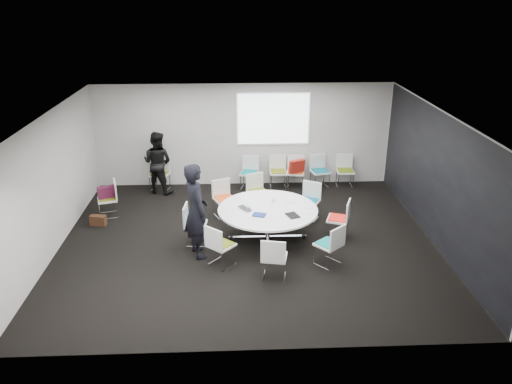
{
  "coord_description": "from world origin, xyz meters",
  "views": [
    {
      "loc": [
        -0.24,
        -9.6,
        5.11
      ],
      "look_at": [
        0.2,
        0.4,
        1.0
      ],
      "focal_mm": 35.0,
      "sensor_mm": 36.0,
      "label": 1
    }
  ],
  "objects_px": {
    "chair_ring_b": "(309,208)",
    "chair_ring_e": "(196,231)",
    "chair_ring_c": "(258,199)",
    "chair_ring_d": "(224,205)",
    "chair_ring_g": "(274,265)",
    "maroon_bag": "(106,192)",
    "chair_ring_h": "(329,252)",
    "conference_table": "(268,217)",
    "brown_bag": "(98,220)",
    "chair_ring_a": "(338,226)",
    "person_back": "(158,163)",
    "chair_ring_f": "(221,253)",
    "cup": "(273,200)",
    "chair_spare_left": "(109,205)",
    "chair_person_back": "(160,180)",
    "person_main": "(196,211)",
    "chair_back_a": "(249,179)",
    "chair_back_d": "(319,177)",
    "chair_back_e": "(345,177)",
    "chair_back_c": "(295,178)",
    "chair_back_b": "(278,178)",
    "laptop": "(247,208)"
  },
  "relations": [
    {
      "from": "chair_ring_a",
      "to": "chair_back_c",
      "type": "xyz_separation_m",
      "value": [
        -0.58,
        3.0,
        0.0
      ]
    },
    {
      "from": "chair_person_back",
      "to": "chair_ring_d",
      "type": "bearing_deg",
      "value": 151.72
    },
    {
      "from": "chair_ring_e",
      "to": "chair_back_d",
      "type": "xyz_separation_m",
      "value": [
        3.19,
        3.17,
        0.0
      ]
    },
    {
      "from": "brown_bag",
      "to": "chair_spare_left",
      "type": "bearing_deg",
      "value": 73.91
    },
    {
      "from": "chair_ring_h",
      "to": "brown_bag",
      "type": "xyz_separation_m",
      "value": [
        -5.01,
        1.99,
        -0.16
      ]
    },
    {
      "from": "chair_ring_g",
      "to": "chair_back_e",
      "type": "xyz_separation_m",
      "value": [
        2.32,
        4.64,
        0.0
      ]
    },
    {
      "from": "chair_ring_a",
      "to": "chair_ring_h",
      "type": "relative_size",
      "value": 1.0
    },
    {
      "from": "person_back",
      "to": "cup",
      "type": "bearing_deg",
      "value": 160.35
    },
    {
      "from": "chair_ring_a",
      "to": "cup",
      "type": "height_order",
      "value": "chair_ring_a"
    },
    {
      "from": "conference_table",
      "to": "chair_back_c",
      "type": "xyz_separation_m",
      "value": [
        0.96,
        3.01,
        -0.26
      ]
    },
    {
      "from": "chair_ring_b",
      "to": "chair_back_a",
      "type": "height_order",
      "value": "same"
    },
    {
      "from": "chair_ring_e",
      "to": "maroon_bag",
      "type": "height_order",
      "value": "chair_ring_e"
    },
    {
      "from": "chair_ring_d",
      "to": "person_back",
      "type": "bearing_deg",
      "value": -65.13
    },
    {
      "from": "chair_ring_d",
      "to": "brown_bag",
      "type": "distance_m",
      "value": 2.94
    },
    {
      "from": "chair_ring_a",
      "to": "person_back",
      "type": "relative_size",
      "value": 0.52
    },
    {
      "from": "chair_ring_a",
      "to": "cup",
      "type": "bearing_deg",
      "value": 97.14
    },
    {
      "from": "chair_spare_left",
      "to": "brown_bag",
      "type": "bearing_deg",
      "value": 147.54
    },
    {
      "from": "chair_spare_left",
      "to": "chair_person_back",
      "type": "xyz_separation_m",
      "value": [
        1.01,
        1.64,
        0.0
      ]
    },
    {
      "from": "chair_ring_a",
      "to": "chair_ring_b",
      "type": "bearing_deg",
      "value": 47.28
    },
    {
      "from": "chair_ring_c",
      "to": "chair_ring_d",
      "type": "xyz_separation_m",
      "value": [
        -0.82,
        -0.38,
        0.0
      ]
    },
    {
      "from": "maroon_bag",
      "to": "laptop",
      "type": "bearing_deg",
      "value": -22.05
    },
    {
      "from": "chair_ring_c",
      "to": "chair_back_a",
      "type": "bearing_deg",
      "value": -104.21
    },
    {
      "from": "chair_ring_f",
      "to": "chair_spare_left",
      "type": "height_order",
      "value": "same"
    },
    {
      "from": "chair_ring_b",
      "to": "chair_ring_d",
      "type": "distance_m",
      "value": 2.01
    },
    {
      "from": "cup",
      "to": "chair_ring_c",
      "type": "bearing_deg",
      "value": 102.24
    },
    {
      "from": "chair_back_a",
      "to": "chair_spare_left",
      "type": "bearing_deg",
      "value": 39.77
    },
    {
      "from": "chair_back_e",
      "to": "chair_spare_left",
      "type": "relative_size",
      "value": 1.0
    },
    {
      "from": "chair_ring_g",
      "to": "chair_back_c",
      "type": "bearing_deg",
      "value": 89.14
    },
    {
      "from": "maroon_bag",
      "to": "chair_ring_c",
      "type": "bearing_deg",
      "value": 4.18
    },
    {
      "from": "chair_ring_g",
      "to": "chair_back_b",
      "type": "xyz_separation_m",
      "value": [
        0.47,
        4.64,
        0.0
      ]
    },
    {
      "from": "conference_table",
      "to": "laptop",
      "type": "distance_m",
      "value": 0.49
    },
    {
      "from": "chair_ring_h",
      "to": "laptop",
      "type": "xyz_separation_m",
      "value": [
        -1.58,
        1.16,
        0.47
      ]
    },
    {
      "from": "conference_table",
      "to": "brown_bag",
      "type": "height_order",
      "value": "conference_table"
    },
    {
      "from": "chair_ring_g",
      "to": "maroon_bag",
      "type": "bearing_deg",
      "value": 152.71
    },
    {
      "from": "chair_ring_f",
      "to": "cup",
      "type": "relative_size",
      "value": 9.78
    },
    {
      "from": "chair_ring_d",
      "to": "chair_ring_h",
      "type": "height_order",
      "value": "same"
    },
    {
      "from": "chair_ring_c",
      "to": "chair_back_e",
      "type": "height_order",
      "value": "same"
    },
    {
      "from": "person_main",
      "to": "brown_bag",
      "type": "relative_size",
      "value": 5.5
    },
    {
      "from": "chair_ring_h",
      "to": "chair_back_a",
      "type": "xyz_separation_m",
      "value": [
        -1.44,
        4.15,
        0.0
      ]
    },
    {
      "from": "chair_back_a",
      "to": "person_main",
      "type": "xyz_separation_m",
      "value": [
        -1.18,
        -3.63,
        0.71
      ]
    },
    {
      "from": "chair_back_b",
      "to": "chair_back_a",
      "type": "bearing_deg",
      "value": 2.06
    },
    {
      "from": "conference_table",
      "to": "chair_back_e",
      "type": "relative_size",
      "value": 2.43
    },
    {
      "from": "chair_ring_b",
      "to": "chair_ring_h",
      "type": "bearing_deg",
      "value": 120.93
    },
    {
      "from": "chair_ring_f",
      "to": "maroon_bag",
      "type": "xyz_separation_m",
      "value": [
        -2.75,
        2.43,
        0.34
      ]
    },
    {
      "from": "chair_back_a",
      "to": "chair_back_d",
      "type": "xyz_separation_m",
      "value": [
        1.94,
        0.04,
        0.0
      ]
    },
    {
      "from": "chair_ring_h",
      "to": "person_main",
      "type": "relative_size",
      "value": 0.44
    },
    {
      "from": "chair_ring_b",
      "to": "chair_ring_e",
      "type": "bearing_deg",
      "value": 51.78
    },
    {
      "from": "chair_spare_left",
      "to": "person_main",
      "type": "bearing_deg",
      "value": -147.67
    },
    {
      "from": "conference_table",
      "to": "brown_bag",
      "type": "xyz_separation_m",
      "value": [
        -3.88,
        0.86,
        -0.41
      ]
    },
    {
      "from": "chair_back_d",
      "to": "conference_table",
      "type": "bearing_deg",
      "value": 49.34
    }
  ]
}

